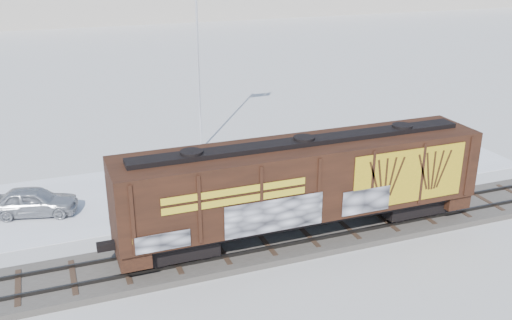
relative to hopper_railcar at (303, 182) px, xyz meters
name	(u,v)px	position (x,y,z in m)	size (l,w,h in m)	color
ground	(221,255)	(-3.76, 0.01, -2.84)	(500.00, 500.00, 0.00)	white
rail_track	(221,252)	(-3.76, 0.01, -2.69)	(50.00, 3.40, 0.43)	#59544C
parking_strip	(179,189)	(-3.76, 7.51, -2.82)	(40.00, 8.00, 0.03)	white
hopper_railcar	(303,182)	(0.00, 0.00, 0.00)	(16.12, 3.06, 4.33)	black
flagpole	(200,75)	(-0.75, 13.31, 2.00)	(2.30, 0.90, 12.83)	silver
car_silver	(33,201)	(-11.06, 6.94, -2.10)	(1.66, 4.12, 1.41)	#A6A8AD
car_white	(259,168)	(0.75, 7.16, -2.14)	(1.41, 4.03, 1.33)	silver
car_dark	(329,150)	(5.69, 8.24, -2.06)	(2.09, 5.14, 1.49)	black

